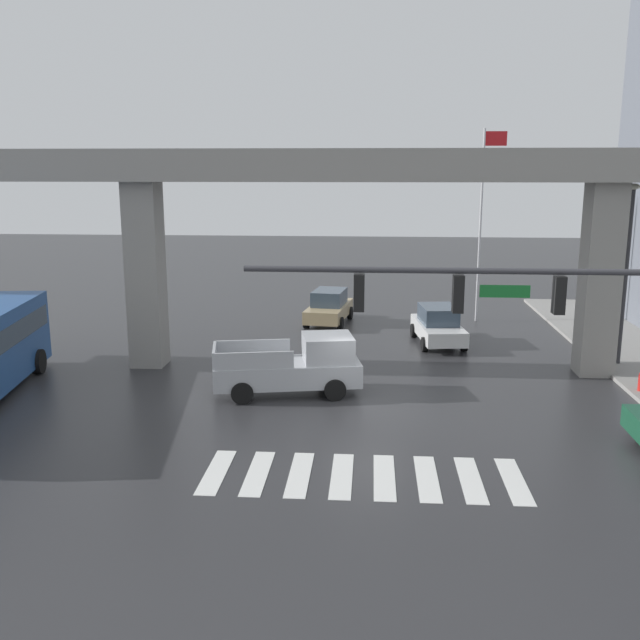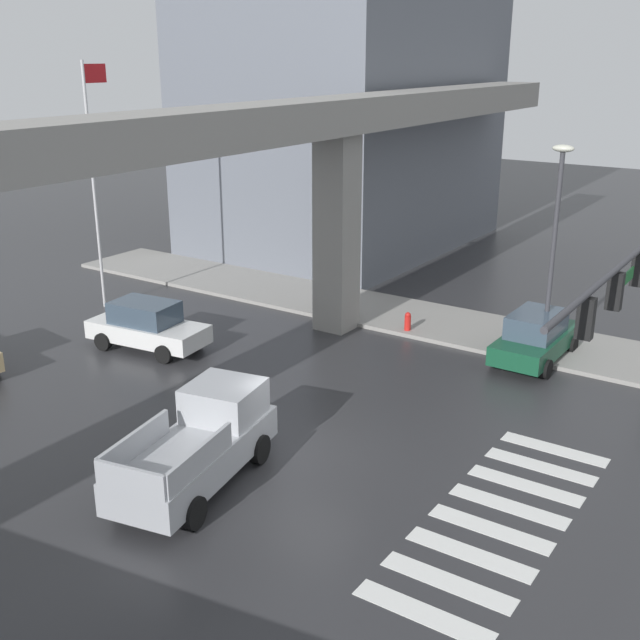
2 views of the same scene
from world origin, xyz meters
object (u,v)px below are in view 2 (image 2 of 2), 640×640
at_px(street_lamp_near_corner, 555,228).
at_px(fire_hydrant, 408,323).
at_px(street_lamp_mid_block, 333,201).
at_px(flagpole, 94,169).
at_px(sedan_white, 147,326).
at_px(pickup_truck, 201,443).
at_px(traffic_signal_mast, 638,284).
at_px(sedan_dark_green, 536,337).

height_order(street_lamp_near_corner, fire_hydrant, street_lamp_near_corner).
relative_size(street_lamp_mid_block, flagpole, 0.74).
xyz_separation_m(sedan_white, flagpole, (2.53, 5.03, 4.80)).
xyz_separation_m(pickup_truck, traffic_signal_mast, (6.89, -8.14, 3.69)).
bearing_deg(pickup_truck, fire_hydrant, 3.45).
bearing_deg(street_lamp_near_corner, traffic_signal_mast, -145.80).
height_order(sedan_dark_green, fire_hydrant, sedan_dark_green).
distance_m(pickup_truck, traffic_signal_mast, 11.28).
bearing_deg(fire_hydrant, pickup_truck, -176.55).
xyz_separation_m(sedan_white, street_lamp_near_corner, (6.87, -11.98, 3.70)).
xyz_separation_m(traffic_signal_mast, fire_hydrant, (5.25, 8.87, -4.25)).
bearing_deg(pickup_truck, traffic_signal_mast, -49.74).
height_order(pickup_truck, sedan_white, pickup_truck).
bearing_deg(street_lamp_near_corner, flagpole, 104.34).
relative_size(sedan_white, traffic_signal_mast, 0.41).
bearing_deg(flagpole, sedan_white, -116.66).
height_order(pickup_truck, fire_hydrant, pickup_truck).
distance_m(sedan_dark_green, sedan_white, 13.48).
relative_size(street_lamp_near_corner, fire_hydrant, 8.52).
height_order(traffic_signal_mast, flagpole, flagpole).
bearing_deg(street_lamp_near_corner, pickup_truck, 161.08).
height_order(pickup_truck, sedan_dark_green, pickup_truck).
distance_m(pickup_truck, street_lamp_near_corner, 13.73).
relative_size(pickup_truck, traffic_signal_mast, 0.49).
xyz_separation_m(sedan_dark_green, fire_hydrant, (-0.07, 4.84, -0.42)).
xyz_separation_m(traffic_signal_mast, street_lamp_mid_block, (5.65, 12.50, -0.12)).
height_order(sedan_dark_green, street_lamp_mid_block, street_lamp_mid_block).
distance_m(sedan_white, street_lamp_mid_block, 8.49).
relative_size(sedan_white, street_lamp_near_corner, 0.62).
bearing_deg(sedan_white, traffic_signal_mast, -85.57).
bearing_deg(street_lamp_mid_block, sedan_white, 154.22).
distance_m(sedan_dark_green, fire_hydrant, 4.86).
relative_size(pickup_truck, sedan_dark_green, 1.24).
relative_size(sedan_dark_green, flagpole, 0.44).
distance_m(pickup_truck, sedan_dark_green, 12.88).
bearing_deg(street_lamp_mid_block, traffic_signal_mast, -114.32).
distance_m(pickup_truck, street_lamp_mid_block, 13.75).
bearing_deg(traffic_signal_mast, sedan_white, 94.43).
bearing_deg(pickup_truck, street_lamp_near_corner, -18.92).
bearing_deg(flagpole, sedan_dark_green, -76.57).
distance_m(street_lamp_mid_block, fire_hydrant, 5.51).
xyz_separation_m(traffic_signal_mast, street_lamp_near_corner, (5.65, 3.84, -0.12)).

